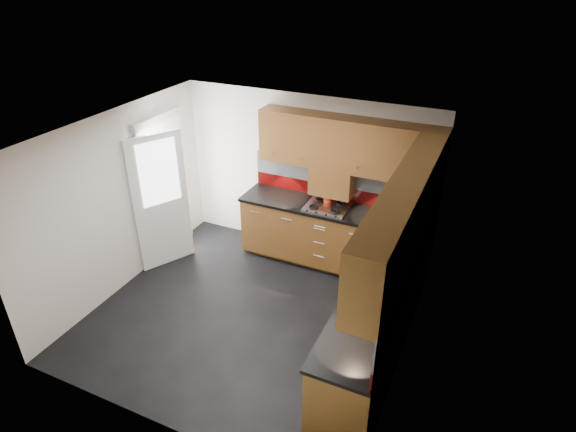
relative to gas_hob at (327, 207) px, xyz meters
The scene contains 14 objects.
room 1.63m from the gas_hob, 107.03° to the right, with size 4.00×3.80×2.64m.
base_cabinets 1.10m from the gas_hob, 50.67° to the right, with size 2.70×3.20×0.95m.
countertop 0.98m from the gas_hob, 51.77° to the right, with size 2.72×3.22×0.04m.
backsplash 1.02m from the gas_hob, 33.29° to the right, with size 2.70×3.20×0.54m.
upper_cabinets 1.36m from the gas_hob, 41.51° to the right, with size 2.50×3.20×0.72m.
extractor_hood 0.36m from the gas_hob, 90.00° to the left, with size 0.60×0.33×0.40m, color brown.
glass_cabinet 1.61m from the gas_hob, 17.77° to the right, with size 0.32×0.80×0.66m.
back_door 2.35m from the gas_hob, 162.09° to the right, with size 0.42×1.19×2.04m.
gas_hob is the anchor object (origin of this frame).
utensil_pot 0.17m from the gas_hob, 110.20° to the left, with size 0.11×0.11×0.41m.
toaster 1.11m from the gas_hob, ahead, with size 0.24×0.15×0.17m.
food_processor 1.24m from the gas_hob, 18.41° to the right, with size 0.18×0.18×0.29m.
paper_towel 1.56m from the gas_hob, 39.53° to the right, with size 0.13×0.13×0.27m, color white.
orange_cloth 1.54m from the gas_hob, 40.40° to the right, with size 0.15×0.13×0.02m, color red.
Camera 1 is at (2.42, -4.14, 4.06)m, focal length 30.00 mm.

